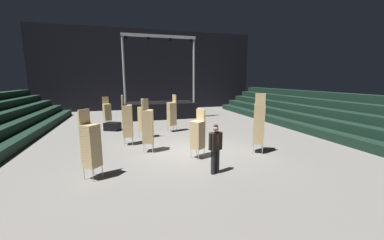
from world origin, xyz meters
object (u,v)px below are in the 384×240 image
Objects in this scene: chair_stack_front_left at (148,126)px; chair_stack_rear_left at (107,112)px; man_with_tie at (216,146)px; chair_stack_rear_right at (143,118)px; chair_stack_front_right at (91,145)px; equipment_road_case at (112,126)px; chair_stack_mid_centre at (127,120)px; chair_stack_mid_left at (172,113)px; chair_stack_rear_centre at (198,134)px; stage_riser at (159,109)px; chair_stack_mid_right at (259,123)px.

chair_stack_front_left reaches higher than chair_stack_rear_left.
chair_stack_rear_right is at bearing -90.30° from man_with_tie.
chair_stack_front_right is 7.24m from equipment_road_case.
chair_stack_front_right is 0.93× the size of chair_stack_mid_centre.
chair_stack_rear_left is (-3.83, 2.80, -0.13)m from chair_stack_mid_left.
chair_stack_rear_left and chair_stack_rear_centre have the same top height.
chair_stack_rear_centre is (0.04, -10.25, 0.25)m from stage_riser.
chair_stack_rear_right is (-1.89, 5.47, 0.12)m from man_with_tie.
chair_stack_mid_centre is 1.12× the size of chair_stack_rear_right.
chair_stack_front_right reaches higher than equipment_road_case.
stage_riser is 3.22× the size of chair_stack_rear_left.
equipment_road_case is at bearing 101.00° from chair_stack_rear_right.
man_with_tie is 10.17m from chair_stack_rear_left.
chair_stack_front_right is 2.47× the size of equipment_road_case.
chair_stack_mid_right is 2.70m from chair_stack_rear_centre.
stage_riser is at bearing -34.03° from chair_stack_rear_centre.
chair_stack_mid_centre is at bearing 82.40° from chair_stack_rear_left.
stage_riser is 2.64× the size of chair_stack_mid_centre.
chair_stack_mid_right is at bearing -167.26° from chair_stack_mid_left.
chair_stack_front_right is 0.87× the size of chair_stack_mid_right.
chair_stack_front_left is 1.04× the size of chair_stack_mid_left.
chair_stack_mid_right reaches higher than chair_stack_front_right.
chair_stack_rear_right is at bearing -54.92° from equipment_road_case.
chair_stack_mid_centre is (-5.32, 2.82, -0.08)m from chair_stack_mid_right.
chair_stack_front_left is 6.70m from chair_stack_rear_left.
chair_stack_mid_right reaches higher than chair_stack_mid_centre.
chair_stack_mid_centre is 3.80m from chair_stack_rear_centre.
chair_stack_mid_left is at bearing -90.18° from stage_riser.
chair_stack_mid_left is (1.77, 3.57, -0.04)m from chair_stack_front_left.
chair_stack_front_left is at bearing -101.32° from stage_riser.
chair_stack_rear_centre is at bearing 95.10° from chair_stack_rear_left.
chair_stack_mid_left is 3.82m from equipment_road_case.
chair_stack_front_right is at bearing -11.34° from chair_stack_mid_centre.
stage_riser is 6.68m from chair_stack_rear_right.
chair_stack_front_left is 1.61m from chair_stack_mid_centre.
man_with_tie is at bearing -89.40° from stage_riser.
chair_stack_front_right is (-1.98, -2.26, -0.04)m from chair_stack_front_left.
stage_riser is at bearing -158.51° from chair_stack_front_right.
chair_stack_rear_left is 0.92× the size of chair_stack_rear_right.
chair_stack_front_right is 5.14m from chair_stack_rear_right.
chair_stack_rear_centre is (3.88, -7.71, 0.00)m from chair_stack_rear_left.
stage_riser is 2.96× the size of chair_stack_rear_right.
chair_stack_mid_centre is 3.77m from equipment_road_case.
stage_riser is 4.62m from chair_stack_rear_left.
chair_stack_rear_left is at bearing -139.33° from chair_stack_front_right.
chair_stack_rear_left is at bearing -148.23° from chair_stack_front_left.
chair_stack_front_right is 6.93m from chair_stack_mid_left.
stage_riser reaches higher than chair_stack_mid_right.
stage_riser is at bearing 50.54° from chair_stack_rear_right.
man_with_tie is at bearing -65.48° from equipment_road_case.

